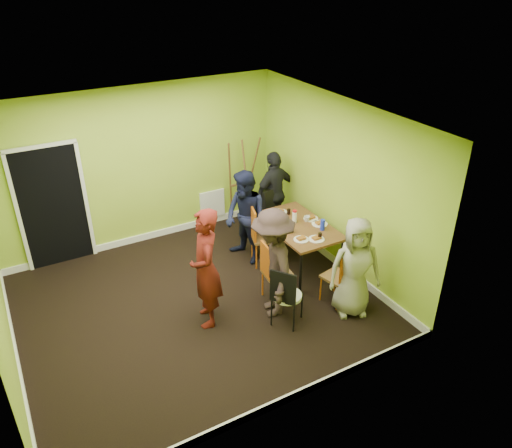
{
  "coord_description": "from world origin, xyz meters",
  "views": [
    {
      "loc": [
        -2.16,
        -5.66,
        4.62
      ],
      "look_at": [
        1.02,
        0.0,
        1.1
      ],
      "focal_mm": 35.0,
      "sensor_mm": 36.0,
      "label": 1
    }
  ],
  "objects": [
    {
      "name": "cup_a",
      "position": [
        1.66,
        0.06,
        0.8
      ],
      "size": [
        0.12,
        0.12,
        0.1
      ],
      "primitive_type": "imported",
      "color": "white",
      "rests_on": "dining_table"
    },
    {
      "name": "plate_near_right",
      "position": [
        1.68,
        -0.23,
        0.76
      ],
      "size": [
        0.24,
        0.24,
        0.01
      ],
      "primitive_type": "cylinder",
      "color": "white",
      "rests_on": "dining_table"
    },
    {
      "name": "person_back_end",
      "position": [
        2.15,
        1.33,
        0.8
      ],
      "size": [
        1.0,
        0.59,
        1.59
      ],
      "primitive_type": "imported",
      "rotation": [
        0.0,
        0.0,
        3.36
      ],
      "color": "black",
      "rests_on": "ground"
    },
    {
      "name": "person_left_near",
      "position": [
        0.9,
        -0.69,
        0.82
      ],
      "size": [
        0.9,
        1.2,
        1.65
      ],
      "primitive_type": "imported",
      "rotation": [
        0.0,
        0.0,
        -1.87
      ],
      "color": "#2E201E",
      "rests_on": "ground"
    },
    {
      "name": "orange_bottle",
      "position": [
        1.78,
        0.39,
        0.79
      ],
      "size": [
        0.04,
        0.04,
        0.07
      ],
      "primitive_type": "cylinder",
      "color": "#D36213",
      "rests_on": "dining_table"
    },
    {
      "name": "plate_wall_back",
      "position": [
        2.21,
        0.27,
        0.76
      ],
      "size": [
        0.24,
        0.24,
        0.01
      ],
      "primitive_type": "cylinder",
      "color": "white",
      "rests_on": "dining_table"
    },
    {
      "name": "person_standing",
      "position": [
        0.0,
        -0.42,
        0.88
      ],
      "size": [
        0.59,
        0.73,
        1.76
      ],
      "primitive_type": "imported",
      "rotation": [
        0.0,
        0.0,
        -1.86
      ],
      "color": "#54130E",
      "rests_on": "ground"
    },
    {
      "name": "person_left_far",
      "position": [
        1.24,
        0.75,
        0.8
      ],
      "size": [
        0.75,
        0.88,
        1.6
      ],
      "primitive_type": "imported",
      "rotation": [
        0.0,
        0.0,
        -1.37
      ],
      "color": "black",
      "rests_on": "ground"
    },
    {
      "name": "thermos",
      "position": [
        1.9,
        0.29,
        0.85
      ],
      "size": [
        0.07,
        0.07,
        0.19
      ],
      "primitive_type": "cylinder",
      "color": "white",
      "rests_on": "dining_table"
    },
    {
      "name": "dining_table",
      "position": [
        1.91,
        0.2,
        0.7
      ],
      "size": [
        0.9,
        1.5,
        0.75
      ],
      "color": "black",
      "rests_on": "ground"
    },
    {
      "name": "plate_far_front",
      "position": [
        1.89,
        -0.34,
        0.76
      ],
      "size": [
        0.25,
        0.25,
        0.01
      ],
      "primitive_type": "cylinder",
      "color": "white",
      "rests_on": "dining_table"
    },
    {
      "name": "ground",
      "position": [
        0.0,
        0.0,
        0.0
      ],
      "size": [
        5.0,
        5.0,
        0.0
      ],
      "primitive_type": "plane",
      "color": "black",
      "rests_on": "ground"
    },
    {
      "name": "plate_near_left",
      "position": [
        1.68,
        0.54,
        0.76
      ],
      "size": [
        0.24,
        0.24,
        0.01
      ],
      "primitive_type": "cylinder",
      "color": "white",
      "rests_on": "dining_table"
    },
    {
      "name": "person_front_end",
      "position": [
        1.91,
        -1.25,
        0.76
      ],
      "size": [
        0.87,
        0.73,
        1.51
      ],
      "primitive_type": "imported",
      "rotation": [
        0.0,
        0.0,
        -0.4
      ],
      "color": "gray",
      "rests_on": "ground"
    },
    {
      "name": "glass_back",
      "position": [
        1.98,
        0.59,
        0.8
      ],
      "size": [
        0.06,
        0.06,
        0.09
      ],
      "primitive_type": "cylinder",
      "color": "black",
      "rests_on": "dining_table"
    },
    {
      "name": "plate_far_back",
      "position": [
        1.88,
        0.72,
        0.76
      ],
      "size": [
        0.25,
        0.25,
        0.01
      ],
      "primitive_type": "cylinder",
      "color": "white",
      "rests_on": "dining_table"
    },
    {
      "name": "glass_front",
      "position": [
        1.95,
        -0.35,
        0.8
      ],
      "size": [
        0.06,
        0.06,
        0.1
      ],
      "primitive_type": "cylinder",
      "color": "black",
      "rests_on": "dining_table"
    },
    {
      "name": "chair_left_near",
      "position": [
        1.04,
        -0.46,
        0.55
      ],
      "size": [
        0.45,
        0.44,
        0.97
      ],
      "rotation": [
        0.0,
        0.0,
        -1.68
      ],
      "color": "#D36213",
      "rests_on": "ground"
    },
    {
      "name": "chair_left_far",
      "position": [
        1.39,
        0.54,
        0.58
      ],
      "size": [
        0.54,
        0.54,
        1.03
      ],
      "rotation": [
        0.0,
        0.0,
        -1.88
      ],
      "color": "#D36213",
      "rests_on": "ground"
    },
    {
      "name": "room_walls",
      "position": [
        -0.02,
        0.04,
        0.99
      ],
      "size": [
        5.04,
        4.54,
        2.82
      ],
      "color": "#9BB92F",
      "rests_on": "ground"
    },
    {
      "name": "plate_wall_front",
      "position": [
        2.23,
        0.04,
        0.76
      ],
      "size": [
        0.26,
        0.26,
        0.01
      ],
      "primitive_type": "cylinder",
      "color": "white",
      "rests_on": "dining_table"
    },
    {
      "name": "glass_mid",
      "position": [
        1.77,
        0.43,
        0.8
      ],
      "size": [
        0.07,
        0.07,
        0.09
      ],
      "primitive_type": "cylinder",
      "color": "black",
      "rests_on": "dining_table"
    },
    {
      "name": "chair_back_end",
      "position": [
        2.02,
        1.19,
        0.67
      ],
      "size": [
        0.49,
        0.54,
        0.95
      ],
      "rotation": [
        0.0,
        0.0,
        3.41
      ],
      "color": "#D36213",
      "rests_on": "ground"
    },
    {
      "name": "chair_front_end",
      "position": [
        1.88,
        -1.02,
        0.52
      ],
      "size": [
        0.46,
        0.46,
        0.92
      ],
      "rotation": [
        0.0,
        0.0,
        0.22
      ],
      "color": "#D36213",
      "rests_on": "ground"
    },
    {
      "name": "chair_bentwood",
      "position": [
        0.9,
        -1.03,
        0.52
      ],
      "size": [
        0.52,
        0.51,
        0.95
      ],
      "rotation": [
        0.0,
        0.0,
        -0.93
      ],
      "color": "black",
      "rests_on": "ground"
    },
    {
      "name": "blue_bottle",
      "position": [
        2.16,
        -0.13,
        0.84
      ],
      "size": [
        0.07,
        0.07,
        0.18
      ],
      "primitive_type": "cylinder",
      "color": "#1B30CD",
      "rests_on": "dining_table"
    },
    {
      "name": "cup_b",
      "position": [
        2.1,
        0.23,
        0.8
      ],
      "size": [
        0.1,
        0.1,
        0.09
      ],
      "primitive_type": "imported",
      "color": "white",
      "rests_on": "dining_table"
    },
    {
      "name": "easel",
      "position": [
        1.84,
        1.99,
        0.84
      ],
      "size": [
        0.68,
        0.64,
        1.69
      ],
      "color": "brown",
      "rests_on": "ground"
    }
  ]
}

